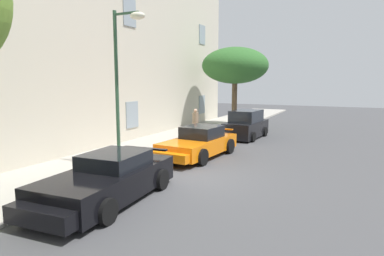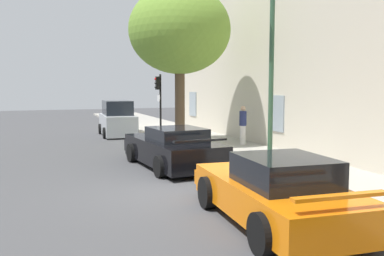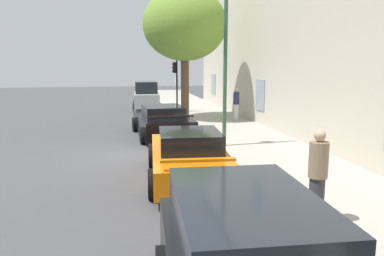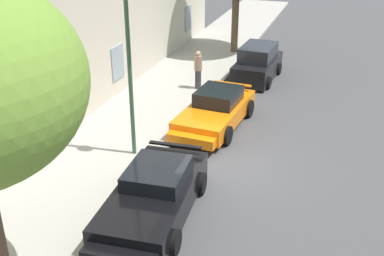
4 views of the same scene
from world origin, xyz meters
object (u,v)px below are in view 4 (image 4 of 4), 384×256
at_px(hatchback_parked, 257,64).
at_px(street_lamp, 140,37).
at_px(sportscar_yellow_flank, 214,112).
at_px(pedestrian_strolling, 198,69).
at_px(sportscar_red_lead, 152,200).

bearing_deg(hatchback_parked, street_lamp, 168.17).
relative_size(sportscar_yellow_flank, street_lamp, 0.83).
height_order(hatchback_parked, pedestrian_strolling, pedestrian_strolling).
bearing_deg(sportscar_yellow_flank, street_lamp, 154.92).
bearing_deg(pedestrian_strolling, street_lamp, -177.41).
distance_m(sportscar_red_lead, sportscar_yellow_flank, 6.38).
distance_m(sportscar_yellow_flank, street_lamp, 5.11).
height_order(sportscar_red_lead, sportscar_yellow_flank, sportscar_yellow_flank).
height_order(sportscar_red_lead, pedestrian_strolling, pedestrian_strolling).
relative_size(hatchback_parked, pedestrian_strolling, 2.20).
xyz_separation_m(hatchback_parked, pedestrian_strolling, (-2.54, 2.28, 0.27)).
relative_size(hatchback_parked, street_lamp, 0.66).
bearing_deg(street_lamp, sportscar_yellow_flank, -25.08).
relative_size(sportscar_red_lead, street_lamp, 0.86).
bearing_deg(sportscar_red_lead, sportscar_yellow_flank, 0.63).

